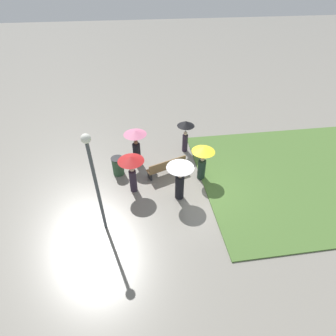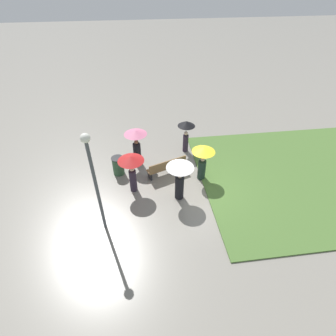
{
  "view_description": "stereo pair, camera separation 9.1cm",
  "coord_description": "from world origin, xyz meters",
  "px_view_note": "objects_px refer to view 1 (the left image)",
  "views": [
    {
      "loc": [
        2.71,
        8.99,
        8.45
      ],
      "look_at": [
        1.43,
        -0.15,
        1.11
      ],
      "focal_mm": 28.0,
      "sensor_mm": 36.0,
      "label": 1
    },
    {
      "loc": [
        2.62,
        9.0,
        8.45
      ],
      "look_at": [
        1.43,
        -0.15,
        1.11
      ],
      "focal_mm": 28.0,
      "sensor_mm": 36.0,
      "label": 2
    }
  ],
  "objects_px": {
    "park_bench": "(167,167)",
    "crowd_person_black": "(186,129)",
    "lamp_post": "(94,174)",
    "crowd_person_pink": "(136,141)",
    "trash_bin": "(118,166)",
    "crowd_person_yellow": "(203,157)",
    "crowd_person_white": "(180,175)",
    "crowd_person_red": "(131,166)"
  },
  "relations": [
    {
      "from": "trash_bin",
      "to": "crowd_person_pink",
      "type": "relative_size",
      "value": 0.49
    },
    {
      "from": "park_bench",
      "to": "crowd_person_yellow",
      "type": "bearing_deg",
      "value": 142.36
    },
    {
      "from": "crowd_person_pink",
      "to": "crowd_person_red",
      "type": "distance_m",
      "value": 2.09
    },
    {
      "from": "trash_bin",
      "to": "crowd_person_pink",
      "type": "xyz_separation_m",
      "value": [
        -0.98,
        -0.75,
        0.87
      ]
    },
    {
      "from": "crowd_person_red",
      "to": "crowd_person_yellow",
      "type": "relative_size",
      "value": 1.06
    },
    {
      "from": "crowd_person_yellow",
      "to": "crowd_person_black",
      "type": "bearing_deg",
      "value": 148.77
    },
    {
      "from": "trash_bin",
      "to": "crowd_person_pink",
      "type": "distance_m",
      "value": 1.51
    },
    {
      "from": "crowd_person_red",
      "to": "crowd_person_black",
      "type": "xyz_separation_m",
      "value": [
        -2.96,
        -2.86,
        -0.07
      ]
    },
    {
      "from": "lamp_post",
      "to": "crowd_person_black",
      "type": "xyz_separation_m",
      "value": [
        -4.17,
        -4.89,
        -1.42
      ]
    },
    {
      "from": "crowd_person_white",
      "to": "crowd_person_black",
      "type": "relative_size",
      "value": 1.02
    },
    {
      "from": "trash_bin",
      "to": "crowd_person_black",
      "type": "relative_size",
      "value": 0.51
    },
    {
      "from": "trash_bin",
      "to": "crowd_person_yellow",
      "type": "relative_size",
      "value": 0.53
    },
    {
      "from": "park_bench",
      "to": "crowd_person_red",
      "type": "relative_size",
      "value": 1.05
    },
    {
      "from": "crowd_person_yellow",
      "to": "crowd_person_white",
      "type": "bearing_deg",
      "value": -86.82
    },
    {
      "from": "park_bench",
      "to": "crowd_person_black",
      "type": "distance_m",
      "value": 2.48
    },
    {
      "from": "crowd_person_white",
      "to": "crowd_person_yellow",
      "type": "relative_size",
      "value": 1.04
    },
    {
      "from": "crowd_person_white",
      "to": "park_bench",
      "type": "bearing_deg",
      "value": 3.31
    },
    {
      "from": "park_bench",
      "to": "crowd_person_black",
      "type": "bearing_deg",
      "value": -143.91
    },
    {
      "from": "trash_bin",
      "to": "crowd_person_black",
      "type": "height_order",
      "value": "crowd_person_black"
    },
    {
      "from": "lamp_post",
      "to": "crowd_person_white",
      "type": "distance_m",
      "value": 3.78
    },
    {
      "from": "crowd_person_pink",
      "to": "crowd_person_red",
      "type": "height_order",
      "value": "crowd_person_pink"
    },
    {
      "from": "park_bench",
      "to": "crowd_person_pink",
      "type": "height_order",
      "value": "crowd_person_pink"
    },
    {
      "from": "crowd_person_black",
      "to": "crowd_person_red",
      "type": "bearing_deg",
      "value": 39.69
    },
    {
      "from": "crowd_person_pink",
      "to": "park_bench",
      "type": "bearing_deg",
      "value": -86.04
    },
    {
      "from": "crowd_person_pink",
      "to": "crowd_person_white",
      "type": "xyz_separation_m",
      "value": [
        -1.75,
        2.82,
        -0.03
      ]
    },
    {
      "from": "crowd_person_red",
      "to": "crowd_person_white",
      "type": "height_order",
      "value": "crowd_person_red"
    },
    {
      "from": "park_bench",
      "to": "lamp_post",
      "type": "relative_size",
      "value": 0.46
    },
    {
      "from": "crowd_person_pink",
      "to": "crowd_person_red",
      "type": "bearing_deg",
      "value": -144.65
    },
    {
      "from": "lamp_post",
      "to": "crowd_person_pink",
      "type": "distance_m",
      "value": 4.6
    },
    {
      "from": "crowd_person_white",
      "to": "lamp_post",
      "type": "bearing_deg",
      "value": 103.7
    },
    {
      "from": "lamp_post",
      "to": "crowd_person_white",
      "type": "bearing_deg",
      "value": -158.27
    },
    {
      "from": "crowd_person_red",
      "to": "crowd_person_black",
      "type": "bearing_deg",
      "value": -70.49
    },
    {
      "from": "park_bench",
      "to": "crowd_person_pink",
      "type": "relative_size",
      "value": 1.02
    },
    {
      "from": "crowd_person_red",
      "to": "crowd_person_white",
      "type": "relative_size",
      "value": 1.01
    },
    {
      "from": "lamp_post",
      "to": "crowd_person_yellow",
      "type": "distance_m",
      "value": 5.36
    },
    {
      "from": "crowd_person_red",
      "to": "crowd_person_yellow",
      "type": "xyz_separation_m",
      "value": [
        -3.3,
        -0.43,
        -0.15
      ]
    },
    {
      "from": "crowd_person_pink",
      "to": "crowd_person_black",
      "type": "height_order",
      "value": "crowd_person_pink"
    },
    {
      "from": "park_bench",
      "to": "crowd_person_black",
      "type": "height_order",
      "value": "crowd_person_black"
    },
    {
      "from": "lamp_post",
      "to": "crowd_person_red",
      "type": "bearing_deg",
      "value": -120.71
    },
    {
      "from": "trash_bin",
      "to": "crowd_person_black",
      "type": "bearing_deg",
      "value": -157.27
    },
    {
      "from": "lamp_post",
      "to": "crowd_person_red",
      "type": "distance_m",
      "value": 2.73
    },
    {
      "from": "park_bench",
      "to": "crowd_person_yellow",
      "type": "height_order",
      "value": "crowd_person_yellow"
    }
  ]
}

